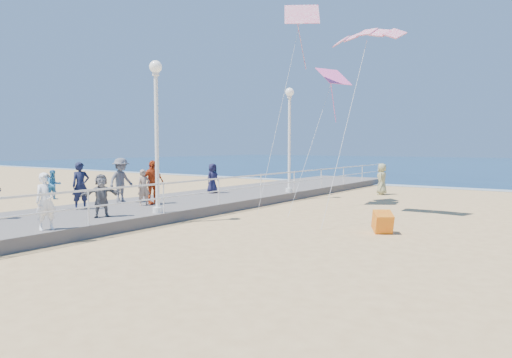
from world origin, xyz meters
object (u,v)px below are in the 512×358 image
Objects in this scene: beach_walker_c at (382,179)px; spectator_5 at (101,196)px; lamp_post_mid at (156,120)px; spectator_3 at (152,182)px; lamp_post_far at (289,128)px; spectator_0 at (81,186)px; spectator_4 at (213,178)px; box_kite at (383,224)px; woman_holding_toddler at (46,201)px; spectator_2 at (121,180)px; toddler_held at (54,185)px; spectator_6 at (144,188)px.

spectator_5 is at bearing -23.05° from beach_walker_c.
lamp_post_mid is 2.98× the size of spectator_3.
spectator_0 is (-3.01, -10.03, -2.38)m from lamp_post_far.
spectator_4 is at bearing 114.46° from lamp_post_mid.
lamp_post_far is at bearing -5.05° from spectator_3.
spectator_4 reaches higher than spectator_5.
spectator_5 reaches higher than box_kite.
woman_holding_toddler is 10.05m from box_kite.
spectator_4 is at bearing 24.14° from woman_holding_toddler.
spectator_0 is 7.36m from spectator_4.
spectator_0 is at bearing -173.37° from spectator_4.
box_kite is at bearing -84.42° from spectator_2.
beach_walker_c is at bearing 15.80° from spectator_5.
lamp_post_far is 6.33× the size of toddler_held.
lamp_post_far is at bearing 3.74° from spectator_6.
spectator_0 is 2.79m from spectator_3.
woman_holding_toddler reaches higher than box_kite.
toddler_held is at bearing -88.55° from lamp_post_mid.
lamp_post_far is at bearing -39.44° from spectator_4.
spectator_3 is at bearing -78.13° from spectator_2.
toddler_held is 2.44m from spectator_5.
spectator_0 is 1.18× the size of spectator_4.
spectator_5 is at bearing 175.00° from box_kite.
toddler_held reaches higher than spectator_4.
woman_holding_toddler reaches higher than spectator_6.
spectator_2 is (-0.48, 2.22, 0.05)m from spectator_0.
spectator_4 reaches higher than beach_walker_c.
spectator_2 reaches higher than spectator_0.
woman_holding_toddler is at bearing -150.33° from spectator_2.
spectator_2 is at bearing 28.26° from spectator_0.
spectator_4 is 8.35m from spectator_5.
beach_walker_c is (6.54, 12.94, -0.44)m from spectator_2.
lamp_post_mid is 9.00m from lamp_post_far.
spectator_5 is (1.25, -3.33, -0.17)m from spectator_3.
spectator_3 is at bearing 49.93° from spectator_5.
lamp_post_mid reaches higher than box_kite.
beach_walker_c is (3.84, 15.88, -0.23)m from spectator_5.
spectator_0 is (-3.11, 2.92, -0.39)m from toddler_held.
spectator_6 is (-1.94, -7.94, -2.54)m from lamp_post_far.
lamp_post_far reaches higher than beach_walker_c.
spectator_5 is (2.23, -0.72, -0.17)m from spectator_0.
lamp_post_far is 11.08m from spectator_5.
lamp_post_far reaches higher than spectator_2.
spectator_4 is at bearing -137.11° from lamp_post_far.
box_kite is at bearing 10.47° from beach_walker_c.
spectator_2 is at bearing 161.21° from lamp_post_mid.
spectator_4 is at bearing 25.12° from toddler_held.
toddler_held is at bearing -128.72° from spectator_5.
woman_holding_toddler is 4.27m from spectator_0.
lamp_post_far reaches higher than woman_holding_toddler.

